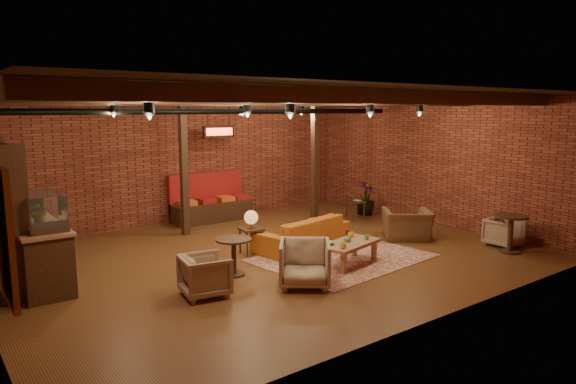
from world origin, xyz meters
TOP-DOWN VIEW (x-y plane):
  - floor at (0.00, 0.00)m, footprint 10.00×10.00m
  - ceiling at (0.00, 0.00)m, footprint 10.00×8.00m
  - wall_back at (0.00, 4.00)m, footprint 10.00×0.02m
  - wall_front at (0.00, -4.00)m, footprint 10.00×0.02m
  - wall_right at (5.00, 0.00)m, footprint 0.02×8.00m
  - ceiling_beams at (0.00, 0.00)m, footprint 9.80×6.40m
  - ceiling_pipe at (0.00, 1.60)m, footprint 9.60×0.12m
  - post_left at (-0.60, 2.60)m, footprint 0.16×0.16m
  - post_right at (2.80, 2.00)m, footprint 0.16×0.16m
  - service_counter at (-4.10, 1.00)m, footprint 0.80×2.50m
  - plant_counter at (-4.00, 1.20)m, footprint 0.35×0.39m
  - shelving_hutch at (-4.50, 1.10)m, footprint 0.52×2.00m
  - chalkboard_menu at (-4.93, -2.30)m, footprint 0.08×0.96m
  - banquette at (0.60, 3.55)m, footprint 2.10×0.70m
  - service_sign at (0.60, 3.10)m, footprint 0.86×0.06m
  - ceiling_spotlights at (0.00, 0.00)m, footprint 6.40×4.40m
  - rug at (1.03, -1.01)m, footprint 3.42×2.76m
  - sofa at (0.88, 0.08)m, footprint 2.36×1.29m
  - coffee_table at (0.82, -1.41)m, footprint 1.38×0.91m
  - side_table_lamp at (-0.24, 0.32)m, footprint 0.48×0.48m
  - round_table_left at (-1.23, -0.65)m, footprint 0.64×0.64m
  - armchair_a at (-2.11, -1.26)m, footprint 0.76×0.79m
  - armchair_b at (-0.58, -1.84)m, footprint 1.12×1.11m
  - armchair_right at (3.22, -0.76)m, footprint 1.22×1.16m
  - side_table_book at (3.81, 1.52)m, footprint 0.52×0.52m
  - round_table_right at (4.03, -2.76)m, footprint 0.67×0.67m
  - armchair_far at (4.40, -2.41)m, footprint 0.65×0.61m
  - plant_tall at (4.40, 1.72)m, footprint 2.05×2.05m

SIDE VIEW (x-z plane):
  - floor at x=0.00m, z-range 0.00..0.00m
  - rug at x=1.03m, z-range 0.00..0.01m
  - sofa at x=0.88m, z-range 0.00..0.65m
  - armchair_far at x=4.40m, z-range 0.00..0.66m
  - armchair_a at x=-2.11m, z-range 0.00..0.72m
  - coffee_table at x=0.82m, z-range 0.04..0.73m
  - armchair_b at x=-0.58m, z-range 0.00..0.84m
  - side_table_book at x=3.81m, z-range 0.19..0.69m
  - armchair_right at x=3.22m, z-range 0.00..0.89m
  - round_table_left at x=-1.23m, z-range 0.12..0.78m
  - banquette at x=0.60m, z-range 0.00..1.00m
  - round_table_right at x=4.03m, z-range 0.13..0.91m
  - side_table_lamp at x=-0.24m, z-range 0.23..1.13m
  - service_counter at x=-4.10m, z-range 0.00..1.60m
  - shelving_hutch at x=-4.50m, z-range 0.00..2.40m
  - plant_counter at x=-4.00m, z-range 1.07..1.37m
  - plant_tall at x=4.40m, z-range 0.00..2.84m
  - wall_back at x=0.00m, z-range 0.00..3.20m
  - wall_front at x=0.00m, z-range 0.00..3.20m
  - wall_right at x=5.00m, z-range 0.00..3.20m
  - post_left at x=-0.60m, z-range 0.00..3.20m
  - post_right at x=2.80m, z-range 0.00..3.20m
  - chalkboard_menu at x=-4.93m, z-range 0.87..2.33m
  - service_sign at x=0.60m, z-range 2.20..2.50m
  - ceiling_pipe at x=0.00m, z-range 2.79..2.91m
  - ceiling_spotlights at x=0.00m, z-range 2.72..3.00m
  - ceiling_beams at x=0.00m, z-range 2.97..3.19m
  - ceiling at x=0.00m, z-range 3.19..3.21m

